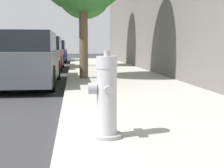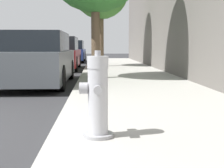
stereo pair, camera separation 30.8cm
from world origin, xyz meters
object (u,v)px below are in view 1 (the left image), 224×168
(fire_hydrant, at_px, (106,98))
(parked_car_far, at_px, (52,52))
(parked_car_near, at_px, (25,60))
(parked_car_mid, at_px, (42,54))

(fire_hydrant, bearing_deg, parked_car_far, 95.53)
(fire_hydrant, relative_size, parked_car_far, 0.19)
(parked_car_near, distance_m, parked_car_mid, 5.57)
(fire_hydrant, xyz_separation_m, parked_car_mid, (-1.66, 10.94, 0.16))
(fire_hydrant, height_order, parked_car_near, parked_car_near)
(fire_hydrant, height_order, parked_car_far, parked_car_far)
(parked_car_near, bearing_deg, parked_car_far, 90.46)
(parked_car_near, relative_size, parked_car_far, 0.96)
(parked_car_mid, bearing_deg, fire_hydrant, -81.36)
(fire_hydrant, xyz_separation_m, parked_car_far, (-1.68, 17.33, 0.15))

